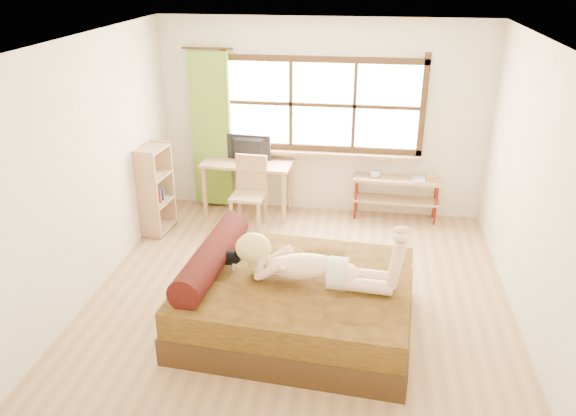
% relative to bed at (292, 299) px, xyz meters
% --- Properties ---
extents(floor, '(4.50, 4.50, 0.00)m').
position_rel_bed_xyz_m(floor, '(0.02, 0.65, -0.30)').
color(floor, '#9E754C').
rests_on(floor, ground).
extents(ceiling, '(4.50, 4.50, 0.00)m').
position_rel_bed_xyz_m(ceiling, '(0.02, 0.65, 2.40)').
color(ceiling, white).
rests_on(ceiling, wall_back).
extents(wall_back, '(4.50, 0.00, 4.50)m').
position_rel_bed_xyz_m(wall_back, '(0.02, 2.90, 1.05)').
color(wall_back, silver).
rests_on(wall_back, floor).
extents(wall_front, '(4.50, 0.00, 4.50)m').
position_rel_bed_xyz_m(wall_front, '(0.02, -1.60, 1.05)').
color(wall_front, silver).
rests_on(wall_front, floor).
extents(wall_left, '(0.00, 4.50, 4.50)m').
position_rel_bed_xyz_m(wall_left, '(-2.23, 0.65, 1.05)').
color(wall_left, silver).
rests_on(wall_left, floor).
extents(wall_right, '(0.00, 4.50, 4.50)m').
position_rel_bed_xyz_m(wall_right, '(2.27, 0.65, 1.05)').
color(wall_right, silver).
rests_on(wall_right, floor).
extents(window, '(2.80, 0.16, 1.46)m').
position_rel_bed_xyz_m(window, '(0.02, 2.87, 1.21)').
color(window, '#FFEDBF').
rests_on(window, wall_back).
extents(curtain, '(0.55, 0.10, 2.20)m').
position_rel_bed_xyz_m(curtain, '(-1.53, 2.78, 0.85)').
color(curtain, '#578123').
rests_on(curtain, wall_back).
extents(bed, '(2.34, 1.93, 0.84)m').
position_rel_bed_xyz_m(bed, '(0.00, 0.00, 0.00)').
color(bed, black).
rests_on(bed, floor).
extents(woman, '(1.58, 0.56, 0.66)m').
position_rel_bed_xyz_m(woman, '(0.20, -0.05, 0.59)').
color(woman, beige).
rests_on(woman, bed).
extents(kitten, '(0.34, 0.16, 0.27)m').
position_rel_bed_xyz_m(kitten, '(-0.67, 0.10, 0.39)').
color(kitten, black).
rests_on(kitten, bed).
extents(desk, '(1.28, 0.65, 0.78)m').
position_rel_bed_xyz_m(desk, '(-0.99, 2.60, 0.37)').
color(desk, tan).
rests_on(desk, floor).
extents(monitor, '(0.63, 0.12, 0.36)m').
position_rel_bed_xyz_m(monitor, '(-0.99, 2.65, 0.66)').
color(monitor, black).
rests_on(monitor, desk).
extents(chair, '(0.46, 0.46, 0.97)m').
position_rel_bed_xyz_m(chair, '(-0.88, 2.23, 0.24)').
color(chair, tan).
rests_on(chair, floor).
extents(pipe_shelf, '(1.20, 0.33, 0.68)m').
position_rel_bed_xyz_m(pipe_shelf, '(1.10, 2.71, 0.14)').
color(pipe_shelf, tan).
rests_on(pipe_shelf, floor).
extents(cup, '(0.13, 0.13, 0.10)m').
position_rel_bed_xyz_m(cup, '(0.79, 2.72, 0.35)').
color(cup, gray).
rests_on(cup, pipe_shelf).
extents(book, '(0.19, 0.25, 0.02)m').
position_rel_bed_xyz_m(book, '(1.29, 2.72, 0.31)').
color(book, gray).
rests_on(book, pipe_shelf).
extents(bookshelf, '(0.34, 0.54, 1.19)m').
position_rel_bed_xyz_m(bookshelf, '(-2.06, 1.85, 0.30)').
color(bookshelf, tan).
rests_on(bookshelf, floor).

